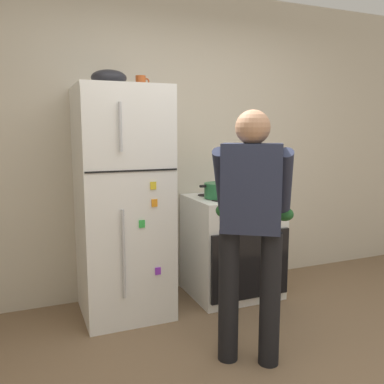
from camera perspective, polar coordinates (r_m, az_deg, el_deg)
name	(u,v)px	position (r m, az deg, el deg)	size (l,w,h in m)	color
kitchen_wall_back	(170,144)	(3.77, -3.13, 6.63)	(6.00, 0.10, 2.70)	beige
refrigerator	(123,203)	(3.30, -9.63, -1.54)	(0.68, 0.72, 1.81)	white
stove_range	(233,246)	(3.74, 5.66, -7.48)	(0.76, 0.67, 0.90)	white
person_cook	(251,216)	(2.57, 8.23, -3.30)	(0.64, 0.67, 1.60)	black
red_pot	(219,190)	(3.52, 3.79, 0.22)	(0.36, 0.26, 0.13)	#236638
coffee_mug	(141,82)	(3.37, -7.11, 14.96)	(0.11, 0.08, 0.10)	#B24C1E
pepper_mill	(251,183)	(3.96, 8.17, 1.28)	(0.05, 0.05, 0.16)	brown
mixing_bowl	(109,78)	(3.26, -11.48, 15.29)	(0.27, 0.27, 0.12)	black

